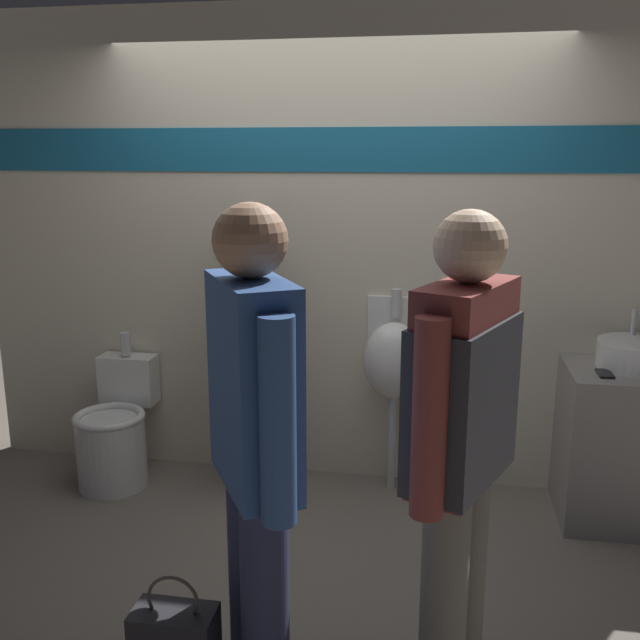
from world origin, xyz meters
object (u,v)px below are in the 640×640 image
Objects in this scene: toilet at (115,435)px; person_with_lanyard at (255,449)px; person_in_vest at (461,434)px; sink_basin at (638,354)px; urinal_near_counter at (394,360)px; cell_phone at (605,374)px.

person_with_lanyard reaches higher than toilet.
person_in_vest is (1.93, -1.43, 0.72)m from toilet.
sink_basin is at bearing -73.81° from person_with_lanyard.
urinal_near_counter is (-1.26, 0.09, -0.12)m from sink_basin.
toilet is at bearing 178.66° from cell_phone.
person_with_lanyard is (-1.59, -1.68, 0.08)m from sink_basin.
urinal_near_counter is 1.82m from person_with_lanyard.
sink_basin is 0.23× the size of person_with_lanyard.
person_in_vest is 0.67m from person_with_lanyard.
cell_phone is at bearing -4.87° from person_in_vest.
cell_phone is 0.16× the size of toilet.
person_with_lanyard is at bearing -133.46° from sink_basin.
person_in_vest is at bearing -36.48° from toilet.
cell_phone is at bearing -73.12° from person_with_lanyard.
urinal_near_counter is at bearing 166.20° from cell_phone.
person_in_vest is at bearing -78.79° from urinal_near_counter.
sink_basin is 0.26m from cell_phone.
toilet is 0.49× the size of person_with_lanyard.
urinal_near_counter reaches higher than sink_basin.
person_in_vest is (-0.74, -1.36, 0.18)m from cell_phone.
person_in_vest is at bearing -118.59° from cell_phone.
urinal_near_counter is at bearing 34.92° from person_in_vest.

